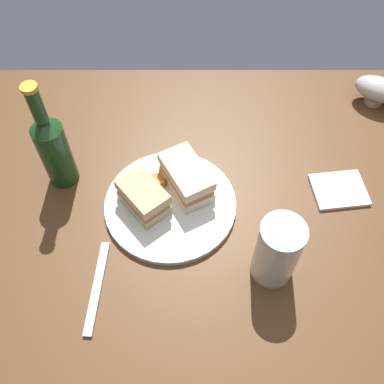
{
  "coord_description": "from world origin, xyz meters",
  "views": [
    {
      "loc": [
        -0.05,
        -0.51,
        1.51
      ],
      "look_at": [
        -0.05,
        -0.01,
        0.79
      ],
      "focal_mm": 40.8,
      "sensor_mm": 36.0,
      "label": 1
    }
  ],
  "objects_px": {
    "gravy_boat": "(378,89)",
    "fork": "(96,287)",
    "pint_glass": "(275,253)",
    "napkin": "(338,189)",
    "sandwich_half_left": "(185,177)",
    "cider_bottle": "(52,148)",
    "plate": "(169,205)",
    "sandwich_half_right": "(142,197)"
  },
  "relations": [
    {
      "from": "plate",
      "to": "fork",
      "type": "relative_size",
      "value": 1.49
    },
    {
      "from": "plate",
      "to": "napkin",
      "type": "distance_m",
      "value": 0.36
    },
    {
      "from": "plate",
      "to": "sandwich_half_right",
      "type": "relative_size",
      "value": 2.25
    },
    {
      "from": "pint_glass",
      "to": "napkin",
      "type": "xyz_separation_m",
      "value": [
        0.16,
        0.18,
        -0.06
      ]
    },
    {
      "from": "plate",
      "to": "sandwich_half_left",
      "type": "relative_size",
      "value": 1.91
    },
    {
      "from": "gravy_boat",
      "to": "pint_glass",
      "type": "bearing_deg",
      "value": -123.88
    },
    {
      "from": "sandwich_half_left",
      "to": "pint_glass",
      "type": "bearing_deg",
      "value": -48.51
    },
    {
      "from": "pint_glass",
      "to": "napkin",
      "type": "relative_size",
      "value": 1.34
    },
    {
      "from": "plate",
      "to": "gravy_boat",
      "type": "relative_size",
      "value": 2.05
    },
    {
      "from": "pint_glass",
      "to": "cider_bottle",
      "type": "bearing_deg",
      "value": 153.03
    },
    {
      "from": "napkin",
      "to": "cider_bottle",
      "type": "bearing_deg",
      "value": 176.42
    },
    {
      "from": "fork",
      "to": "sandwich_half_left",
      "type": "bearing_deg",
      "value": -32.78
    },
    {
      "from": "sandwich_half_right",
      "to": "gravy_boat",
      "type": "bearing_deg",
      "value": 29.66
    },
    {
      "from": "sandwich_half_right",
      "to": "pint_glass",
      "type": "bearing_deg",
      "value": -28.87
    },
    {
      "from": "fork",
      "to": "napkin",
      "type": "bearing_deg",
      "value": -62.1
    },
    {
      "from": "sandwich_half_right",
      "to": "fork",
      "type": "height_order",
      "value": "sandwich_half_right"
    },
    {
      "from": "cider_bottle",
      "to": "fork",
      "type": "bearing_deg",
      "value": -68.21
    },
    {
      "from": "napkin",
      "to": "fork",
      "type": "bearing_deg",
      "value": -155.94
    },
    {
      "from": "pint_glass",
      "to": "cider_bottle",
      "type": "distance_m",
      "value": 0.47
    },
    {
      "from": "plate",
      "to": "fork",
      "type": "xyz_separation_m",
      "value": [
        -0.13,
        -0.18,
        -0.0
      ]
    },
    {
      "from": "pint_glass",
      "to": "fork",
      "type": "bearing_deg",
      "value": -173.37
    },
    {
      "from": "plate",
      "to": "sandwich_half_right",
      "type": "distance_m",
      "value": 0.06
    },
    {
      "from": "plate",
      "to": "fork",
      "type": "distance_m",
      "value": 0.22
    },
    {
      "from": "napkin",
      "to": "fork",
      "type": "distance_m",
      "value": 0.53
    },
    {
      "from": "fork",
      "to": "gravy_boat",
      "type": "bearing_deg",
      "value": -48.34
    },
    {
      "from": "sandwich_half_left",
      "to": "gravy_boat",
      "type": "distance_m",
      "value": 0.53
    },
    {
      "from": "plate",
      "to": "napkin",
      "type": "xyz_separation_m",
      "value": [
        0.35,
        0.04,
        -0.0
      ]
    },
    {
      "from": "gravy_boat",
      "to": "cider_bottle",
      "type": "bearing_deg",
      "value": -162.4
    },
    {
      "from": "napkin",
      "to": "fork",
      "type": "xyz_separation_m",
      "value": [
        -0.48,
        -0.22,
        -0.0
      ]
    },
    {
      "from": "gravy_boat",
      "to": "sandwich_half_right",
      "type": "bearing_deg",
      "value": -150.34
    },
    {
      "from": "plate",
      "to": "gravy_boat",
      "type": "distance_m",
      "value": 0.58
    },
    {
      "from": "plate",
      "to": "sandwich_half_left",
      "type": "xyz_separation_m",
      "value": [
        0.03,
        0.04,
        0.04
      ]
    },
    {
      "from": "plate",
      "to": "sandwich_half_right",
      "type": "height_order",
      "value": "sandwich_half_right"
    },
    {
      "from": "sandwich_half_left",
      "to": "gravy_boat",
      "type": "height_order",
      "value": "sandwich_half_left"
    },
    {
      "from": "napkin",
      "to": "plate",
      "type": "bearing_deg",
      "value": -173.81
    },
    {
      "from": "napkin",
      "to": "pint_glass",
      "type": "bearing_deg",
      "value": -132.17
    },
    {
      "from": "napkin",
      "to": "sandwich_half_left",
      "type": "bearing_deg",
      "value": 179.62
    },
    {
      "from": "gravy_boat",
      "to": "fork",
      "type": "xyz_separation_m",
      "value": [
        -0.62,
        -0.48,
        -0.04
      ]
    },
    {
      "from": "sandwich_half_right",
      "to": "pint_glass",
      "type": "distance_m",
      "value": 0.28
    },
    {
      "from": "pint_glass",
      "to": "sandwich_half_right",
      "type": "bearing_deg",
      "value": 151.13
    },
    {
      "from": "sandwich_half_left",
      "to": "plate",
      "type": "bearing_deg",
      "value": -128.94
    },
    {
      "from": "sandwich_half_left",
      "to": "cider_bottle",
      "type": "bearing_deg",
      "value": 172.55
    }
  ]
}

